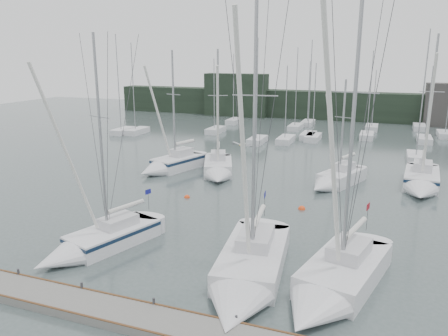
% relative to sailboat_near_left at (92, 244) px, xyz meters
% --- Properties ---
extents(ground, '(160.00, 160.00, 0.00)m').
position_rel_sailboat_near_left_xyz_m(ground, '(8.54, -0.15, -0.54)').
color(ground, '#445351').
rests_on(ground, ground).
extents(dock, '(24.00, 2.00, 0.40)m').
position_rel_sailboat_near_left_xyz_m(dock, '(8.54, -5.15, -0.34)').
color(dock, slate).
rests_on(dock, ground).
extents(far_treeline, '(90.00, 4.00, 5.00)m').
position_rel_sailboat_near_left_xyz_m(far_treeline, '(8.54, 61.85, 1.96)').
color(far_treeline, black).
rests_on(far_treeline, ground).
extents(far_building_left, '(12.00, 3.00, 8.00)m').
position_rel_sailboat_near_left_xyz_m(far_building_left, '(-11.46, 59.85, 3.46)').
color(far_building_left, black).
rests_on(far_building_left, ground).
extents(mast_forest, '(59.15, 27.24, 14.40)m').
position_rel_sailboat_near_left_xyz_m(mast_forest, '(12.53, 41.87, -0.05)').
color(mast_forest, silver).
rests_on(mast_forest, ground).
extents(sailboat_near_left, '(4.98, 8.50, 13.57)m').
position_rel_sailboat_near_left_xyz_m(sailboat_near_left, '(0.00, 0.00, 0.00)').
color(sailboat_near_left, silver).
rests_on(sailboat_near_left, ground).
extents(sailboat_near_center, '(4.46, 10.99, 16.27)m').
position_rel_sailboat_near_left_xyz_m(sailboat_near_center, '(9.87, -0.75, 0.03)').
color(sailboat_near_center, silver).
rests_on(sailboat_near_center, ground).
extents(sailboat_near_right, '(5.19, 9.83, 16.62)m').
position_rel_sailboat_near_left_xyz_m(sailboat_near_right, '(14.01, -0.17, 0.06)').
color(sailboat_near_right, silver).
rests_on(sailboat_near_right, ground).
extents(sailboat_mid_a, '(4.98, 8.17, 12.79)m').
position_rel_sailboat_near_left_xyz_m(sailboat_mid_a, '(-4.44, 18.37, 0.12)').
color(sailboat_mid_a, silver).
rests_on(sailboat_mid_a, ground).
extents(sailboat_mid_b, '(5.18, 8.10, 12.86)m').
position_rel_sailboat_near_left_xyz_m(sailboat_mid_b, '(0.95, 18.33, 0.08)').
color(sailboat_mid_b, silver).
rests_on(sailboat_mid_b, ground).
extents(sailboat_mid_c, '(4.91, 7.64, 10.17)m').
position_rel_sailboat_near_left_xyz_m(sailboat_mid_c, '(11.90, 18.83, 0.02)').
color(sailboat_mid_c, silver).
rests_on(sailboat_mid_c, ground).
extents(sailboat_mid_d, '(3.45, 8.84, 14.10)m').
position_rel_sailboat_near_left_xyz_m(sailboat_mid_d, '(19.16, 20.49, 0.12)').
color(sailboat_mid_d, silver).
rests_on(sailboat_mid_d, ground).
extents(buoy_b, '(0.55, 0.55, 0.55)m').
position_rel_sailboat_near_left_xyz_m(buoy_b, '(10.34, 11.91, -0.54)').
color(buoy_b, '#F54615').
rests_on(buoy_b, ground).
extents(buoy_c, '(0.48, 0.48, 0.48)m').
position_rel_sailboat_near_left_xyz_m(buoy_c, '(0.89, 11.38, -0.54)').
color(buoy_c, '#F54615').
rests_on(buoy_c, ground).
extents(seagull, '(1.10, 0.52, 0.22)m').
position_rel_sailboat_near_left_xyz_m(seagull, '(8.94, 1.28, 6.46)').
color(seagull, white).
rests_on(seagull, ground).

